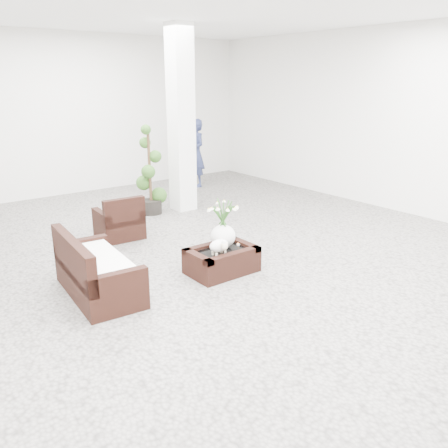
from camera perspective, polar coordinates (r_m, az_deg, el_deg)
ground at (r=6.61m, az=-0.53°, el=-4.93°), size 11.00×11.00×0.00m
column at (r=9.14m, az=-5.28°, el=12.52°), size 0.40×0.40×3.50m
coffee_table at (r=6.29m, az=-0.28°, el=-4.60°), size 0.90×0.60×0.31m
sheep_figurine at (r=6.05m, az=-0.62°, el=-2.84°), size 0.28×0.23×0.21m
planter_narcissus at (r=6.23m, az=-0.12°, el=0.64°), size 0.44×0.44×0.80m
tealight at (r=6.41m, az=1.74°, el=-2.51°), size 0.04×0.04×0.03m
armchair at (r=7.79m, az=-12.81°, el=0.91°), size 0.72×0.69×0.72m
loveseat at (r=5.79m, az=-15.19°, el=-4.82°), size 0.79×1.47×0.76m
topiary at (r=8.99m, az=-9.10°, el=6.44°), size 0.45×0.45×1.68m
shopper at (r=11.32m, az=-3.46°, el=8.67°), size 0.46×0.63×1.61m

